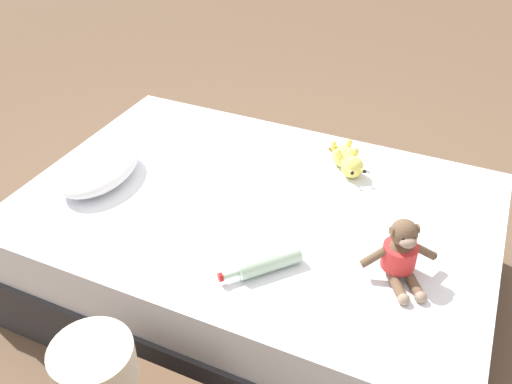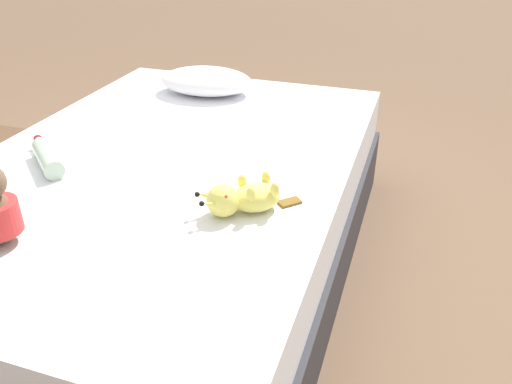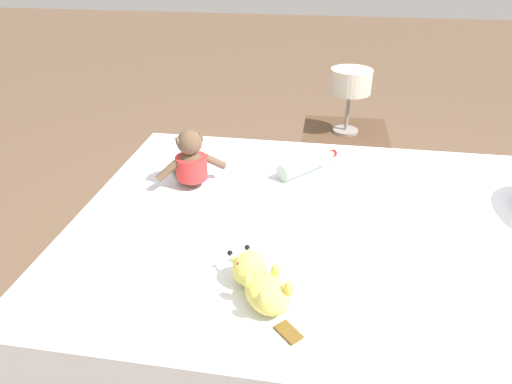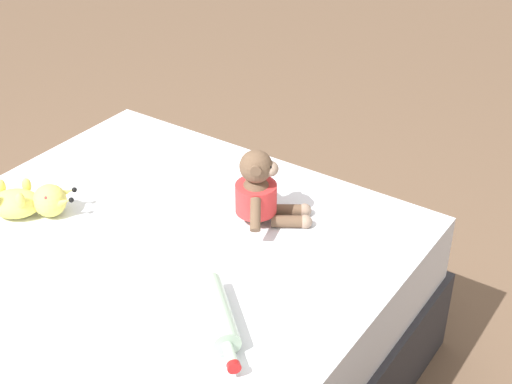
% 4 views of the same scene
% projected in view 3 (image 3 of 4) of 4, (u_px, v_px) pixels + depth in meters
% --- Properties ---
extents(ground_plane, '(16.00, 16.00, 0.00)m').
position_uv_depth(ground_plane, '(342.00, 330.00, 1.79)').
color(ground_plane, brown).
extents(bed, '(1.37, 2.02, 0.52)m').
position_uv_depth(bed, '(348.00, 282.00, 1.66)').
color(bed, '#2D2D33').
rests_on(bed, ground_plane).
extents(plush_monkey, '(0.25, 0.26, 0.24)m').
position_uv_depth(plush_monkey, '(190.00, 162.00, 1.72)').
color(plush_monkey, brown).
rests_on(plush_monkey, bed).
extents(plush_yellow_creature, '(0.29, 0.25, 0.10)m').
position_uv_depth(plush_yellow_creature, '(260.00, 282.00, 1.20)').
color(plush_yellow_creature, '#EAE066').
rests_on(plush_yellow_creature, bed).
extents(glass_bottle, '(0.27, 0.24, 0.07)m').
position_uv_depth(glass_bottle, '(304.00, 165.00, 1.84)').
color(glass_bottle, '#B2D1B7').
rests_on(glass_bottle, bed).
extents(nightstand, '(0.47, 0.47, 0.43)m').
position_uv_depth(nightstand, '(342.00, 166.00, 2.58)').
color(nightstand, brown).
rests_on(nightstand, ground_plane).
extents(bedside_lamp, '(0.22, 0.22, 0.35)m').
position_uv_depth(bedside_lamp, '(350.00, 84.00, 2.33)').
color(bedside_lamp, gray).
rests_on(bedside_lamp, nightstand).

